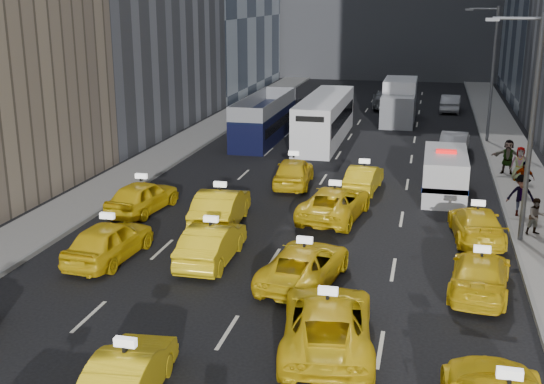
% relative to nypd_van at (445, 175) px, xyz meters
% --- Properties ---
extents(ground, '(160.00, 160.00, 0.00)m').
position_rel_nypd_van_xyz_m(ground, '(-6.34, -18.33, -1.05)').
color(ground, black).
rests_on(ground, ground).
extents(sidewalk_west, '(3.00, 90.00, 0.15)m').
position_rel_nypd_van_xyz_m(sidewalk_west, '(-16.84, 6.67, -0.98)').
color(sidewalk_west, gray).
rests_on(sidewalk_west, ground).
extents(sidewalk_east, '(3.00, 90.00, 0.15)m').
position_rel_nypd_van_xyz_m(sidewalk_east, '(4.16, 6.67, -0.98)').
color(sidewalk_east, gray).
rests_on(sidewalk_east, ground).
extents(curb_west, '(0.15, 90.00, 0.18)m').
position_rel_nypd_van_xyz_m(curb_west, '(-15.39, 6.67, -0.96)').
color(curb_west, slate).
rests_on(curb_west, ground).
extents(curb_east, '(0.15, 90.00, 0.18)m').
position_rel_nypd_van_xyz_m(curb_east, '(2.71, 6.67, -0.96)').
color(curb_east, slate).
rests_on(curb_east, ground).
extents(streetlight_near, '(2.15, 0.22, 9.00)m').
position_rel_nypd_van_xyz_m(streetlight_near, '(2.84, -6.33, 3.87)').
color(streetlight_near, '#595B60').
rests_on(streetlight_near, ground).
extents(streetlight_far, '(2.15, 0.22, 9.00)m').
position_rel_nypd_van_xyz_m(streetlight_far, '(2.84, 13.67, 3.87)').
color(streetlight_far, '#595B60').
rests_on(streetlight_far, ground).
extents(taxi_5, '(1.83, 4.25, 1.36)m').
position_rel_nypd_van_xyz_m(taxi_5, '(-7.69, -20.26, -0.37)').
color(taxi_5, yellow).
rests_on(taxi_5, ground).
extents(taxi_6, '(3.22, 5.71, 1.51)m').
position_rel_nypd_van_xyz_m(taxi_6, '(-3.34, -16.52, -0.30)').
color(taxi_6, yellow).
rests_on(taxi_6, ground).
extents(taxi_8, '(2.12, 4.61, 1.53)m').
position_rel_nypd_van_xyz_m(taxi_8, '(-12.33, -11.81, -0.29)').
color(taxi_8, yellow).
rests_on(taxi_8, ground).
extents(taxi_9, '(1.60, 4.48, 1.47)m').
position_rel_nypd_van_xyz_m(taxi_9, '(-8.52, -11.11, -0.32)').
color(taxi_9, yellow).
rests_on(taxi_9, ground).
extents(taxi_10, '(2.86, 5.14, 1.36)m').
position_rel_nypd_van_xyz_m(taxi_10, '(-4.79, -12.23, -0.37)').
color(taxi_10, yellow).
rests_on(taxi_10, ground).
extents(taxi_11, '(2.36, 4.78, 1.34)m').
position_rel_nypd_van_xyz_m(taxi_11, '(1.07, -11.70, -0.38)').
color(taxi_11, yellow).
rests_on(taxi_11, ground).
extents(taxi_12, '(2.34, 4.60, 1.50)m').
position_rel_nypd_van_xyz_m(taxi_12, '(-13.52, -6.00, -0.30)').
color(taxi_12, yellow).
rests_on(taxi_12, ground).
extents(taxi_13, '(2.14, 5.12, 1.65)m').
position_rel_nypd_van_xyz_m(taxi_13, '(-9.44, -7.04, -0.23)').
color(taxi_13, yellow).
rests_on(taxi_13, ground).
extents(taxi_14, '(3.04, 5.41, 1.43)m').
position_rel_nypd_van_xyz_m(taxi_14, '(-4.79, -4.89, -0.34)').
color(taxi_14, yellow).
rests_on(taxi_14, ground).
extents(taxi_15, '(2.33, 4.82, 1.35)m').
position_rel_nypd_van_xyz_m(taxi_15, '(1.23, -6.35, -0.38)').
color(taxi_15, yellow).
rests_on(taxi_15, ground).
extents(taxi_16, '(2.11, 4.61, 1.53)m').
position_rel_nypd_van_xyz_m(taxi_16, '(-7.66, 0.03, -0.29)').
color(taxi_16, yellow).
rests_on(taxi_16, ground).
extents(taxi_17, '(1.76, 4.14, 1.33)m').
position_rel_nypd_van_xyz_m(taxi_17, '(-3.98, -0.03, -0.39)').
color(taxi_17, yellow).
rests_on(taxi_17, ground).
extents(nypd_van, '(2.54, 5.57, 2.33)m').
position_rel_nypd_van_xyz_m(nypd_van, '(0.00, 0.00, 0.00)').
color(nypd_van, silver).
rests_on(nypd_van, ground).
extents(double_decker, '(3.55, 10.41, 2.97)m').
position_rel_nypd_van_xyz_m(double_decker, '(-12.00, 11.30, 0.41)').
color(double_decker, black).
rests_on(double_decker, ground).
extents(city_bus, '(4.08, 12.12, 3.07)m').
position_rel_nypd_van_xyz_m(city_bus, '(-7.88, 11.86, 0.47)').
color(city_bus, white).
rests_on(city_bus, ground).
extents(box_truck, '(2.48, 7.22, 3.30)m').
position_rel_nypd_van_xyz_m(box_truck, '(-3.33, 20.42, 0.57)').
color(box_truck, white).
rests_on(box_truck, ground).
extents(misc_car_0, '(2.05, 4.70, 1.50)m').
position_rel_nypd_van_xyz_m(misc_car_0, '(0.72, 9.57, -0.30)').
color(misc_car_0, '#A1A2A8').
rests_on(misc_car_0, ground).
extents(misc_car_1, '(2.86, 5.54, 1.49)m').
position_rel_nypd_van_xyz_m(misc_car_1, '(-11.95, 21.32, -0.30)').
color(misc_car_1, black).
rests_on(misc_car_1, ground).
extents(misc_car_2, '(2.54, 5.57, 1.58)m').
position_rel_nypd_van_xyz_m(misc_car_2, '(-4.87, 27.14, -0.26)').
color(misc_car_2, slate).
rests_on(misc_car_2, ground).
extents(misc_car_3, '(1.88, 4.57, 1.55)m').
position_rel_nypd_van_xyz_m(misc_car_3, '(-8.50, 24.91, -0.28)').
color(misc_car_3, black).
rests_on(misc_car_3, ground).
extents(misc_car_4, '(1.85, 4.59, 1.48)m').
position_rel_nypd_van_xyz_m(misc_car_4, '(0.75, 26.57, -0.31)').
color(misc_car_4, '#96999D').
rests_on(misc_car_4, ground).
extents(pedestrian_1, '(0.84, 0.65, 1.54)m').
position_rel_nypd_van_xyz_m(pedestrian_1, '(3.60, -5.55, -0.13)').
color(pedestrian_1, gray).
rests_on(pedestrian_1, sidewalk_east).
extents(pedestrian_2, '(1.26, 0.62, 1.89)m').
position_rel_nypd_van_xyz_m(pedestrian_2, '(3.27, -3.07, 0.04)').
color(pedestrian_2, gray).
rests_on(pedestrian_2, sidewalk_east).
extents(pedestrian_3, '(1.07, 0.61, 1.72)m').
position_rel_nypd_van_xyz_m(pedestrian_3, '(3.76, 0.38, -0.04)').
color(pedestrian_3, gray).
rests_on(pedestrian_3, sidewalk_east).
extents(pedestrian_4, '(0.92, 0.54, 1.81)m').
position_rel_nypd_van_xyz_m(pedestrian_4, '(3.89, 3.33, 0.00)').
color(pedestrian_4, gray).
rests_on(pedestrian_4, sidewalk_east).
extents(pedestrian_5, '(1.83, 0.83, 1.90)m').
position_rel_nypd_van_xyz_m(pedestrian_5, '(3.42, 4.70, 0.05)').
color(pedestrian_5, gray).
rests_on(pedestrian_5, sidewalk_east).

